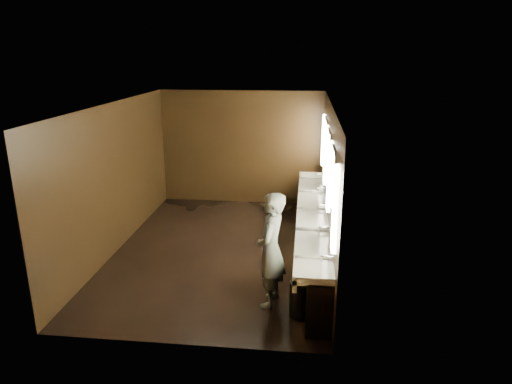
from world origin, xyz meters
TOP-DOWN VIEW (x-y plane):
  - floor at (0.00, 0.00)m, footprint 6.00×6.00m
  - ceiling at (0.00, 0.00)m, footprint 4.00×6.00m
  - wall_back at (0.00, 3.00)m, footprint 4.00×0.02m
  - wall_front at (0.00, -3.00)m, footprint 4.00×0.02m
  - wall_left at (-2.00, 0.00)m, footprint 0.02×6.00m
  - wall_right at (2.00, 0.00)m, footprint 0.02×6.00m
  - sink_counter at (1.79, 0.00)m, footprint 0.55×5.40m
  - mirror_band at (1.98, -0.00)m, footprint 0.06×5.03m
  - person at (1.10, -1.84)m, footprint 0.52×0.70m
  - trash_bin at (1.58, -2.13)m, footprint 0.40×0.40m

SIDE VIEW (x-z plane):
  - floor at x=0.00m, z-range 0.00..0.00m
  - trash_bin at x=1.58m, z-range 0.00..0.54m
  - sink_counter at x=1.79m, z-range -0.01..1.00m
  - person at x=1.10m, z-range 0.00..1.77m
  - wall_back at x=0.00m, z-range 0.00..2.80m
  - wall_front at x=0.00m, z-range 0.00..2.80m
  - wall_left at x=-2.00m, z-range 0.00..2.80m
  - wall_right at x=2.00m, z-range 0.00..2.80m
  - mirror_band at x=1.98m, z-range 1.17..2.32m
  - ceiling at x=0.00m, z-range 2.79..2.81m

